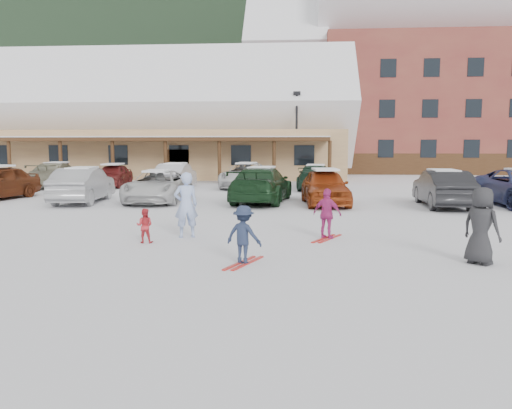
# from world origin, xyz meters

# --- Properties ---
(ground) EXTENTS (160.00, 160.00, 0.00)m
(ground) POSITION_xyz_m (0.00, 0.00, 0.00)
(ground) COLOR silver
(ground) RESTS_ON ground
(forested_hillside) EXTENTS (300.00, 70.00, 38.00)m
(forested_hillside) POSITION_xyz_m (0.00, 85.00, 19.00)
(forested_hillside) COLOR black
(forested_hillside) RESTS_ON ground
(day_lodge) EXTENTS (29.12, 12.50, 10.38)m
(day_lodge) POSITION_xyz_m (-9.00, 27.96, 3.94)
(day_lodge) COLOR tan
(day_lodge) RESTS_ON ground
(alpine_hotel) EXTENTS (31.48, 14.01, 21.48)m
(alpine_hotel) POSITION_xyz_m (14.27, 38.00, 8.63)
(alpine_hotel) COLOR maroon
(alpine_hotel) RESTS_ON ground
(lamp_post) EXTENTS (0.50, 0.25, 6.20)m
(lamp_post) POSITION_xyz_m (1.46, 23.54, 3.51)
(lamp_post) COLOR black
(lamp_post) RESTS_ON ground
(conifer_2) EXTENTS (5.28, 5.28, 12.24)m
(conifer_2) POSITION_xyz_m (-30.00, 42.00, 6.83)
(conifer_2) COLOR black
(conifer_2) RESTS_ON ground
(conifer_3) EXTENTS (3.96, 3.96, 9.18)m
(conifer_3) POSITION_xyz_m (6.00, 44.00, 5.12)
(conifer_3) COLOR black
(conifer_3) RESTS_ON ground
(adult_skier) EXTENTS (0.77, 0.65, 1.80)m
(adult_skier) POSITION_xyz_m (-1.67, 1.56, 0.90)
(adult_skier) COLOR #9FB5E7
(adult_skier) RESTS_ON ground
(toddler_red) EXTENTS (0.45, 0.36, 0.90)m
(toddler_red) POSITION_xyz_m (-2.59, 0.73, 0.45)
(toddler_red) COLOR red
(toddler_red) RESTS_ON ground
(child_navy) EXTENTS (0.93, 0.74, 1.26)m
(child_navy) POSITION_xyz_m (0.21, -1.37, 0.63)
(child_navy) COLOR #1F2A44
(child_navy) RESTS_ON ground
(skis_child_navy) EXTENTS (0.71, 1.37, 0.03)m
(skis_child_navy) POSITION_xyz_m (0.21, -1.37, 0.01)
(skis_child_navy) COLOR red
(skis_child_navy) RESTS_ON ground
(child_magenta) EXTENTS (0.87, 0.68, 1.38)m
(child_magenta) POSITION_xyz_m (2.18, 1.60, 0.69)
(child_magenta) COLOR #B82E79
(child_magenta) RESTS_ON ground
(skis_child_magenta) EXTENTS (0.84, 1.33, 0.03)m
(skis_child_magenta) POSITION_xyz_m (2.18, 1.60, 0.01)
(skis_child_magenta) COLOR red
(skis_child_magenta) RESTS_ON ground
(bystander_dark) EXTENTS (0.93, 0.96, 1.66)m
(bystander_dark) POSITION_xyz_m (5.27, -1.01, 0.83)
(bystander_dark) COLOR #262629
(bystander_dark) RESTS_ON ground
(parked_car_1) EXTENTS (2.09, 4.81, 1.54)m
(parked_car_1) POSITION_xyz_m (-7.98, 9.43, 0.77)
(parked_car_1) COLOR #999A9C
(parked_car_1) RESTS_ON ground
(parked_car_2) EXTENTS (2.43, 5.09, 1.40)m
(parked_car_2) POSITION_xyz_m (-4.77, 9.95, 0.70)
(parked_car_2) COLOR silver
(parked_car_2) RESTS_ON ground
(parked_car_3) EXTENTS (2.81, 5.59, 1.56)m
(parked_car_3) POSITION_xyz_m (-0.13, 10.07, 0.78)
(parked_car_3) COLOR #16351B
(parked_car_3) RESTS_ON ground
(parked_car_4) EXTENTS (2.11, 4.56, 1.51)m
(parked_car_4) POSITION_xyz_m (2.61, 9.49, 0.76)
(parked_car_4) COLOR #A23E15
(parked_car_4) RESTS_ON ground
(parked_car_5) EXTENTS (1.76, 4.63, 1.51)m
(parked_car_5) POSITION_xyz_m (7.40, 9.09, 0.75)
(parked_car_5) COLOR black
(parked_car_5) RESTS_ON ground
(parked_car_7) EXTENTS (2.68, 5.32, 1.48)m
(parked_car_7) POSITION_xyz_m (-12.87, 17.05, 0.74)
(parked_car_7) COLOR gray
(parked_car_7) RESTS_ON ground
(parked_car_8) EXTENTS (1.90, 4.15, 1.38)m
(parked_car_8) POSITION_xyz_m (-9.61, 17.58, 0.69)
(parked_car_8) COLOR maroon
(parked_car_8) RESTS_ON ground
(parked_car_9) EXTENTS (1.61, 4.49, 1.47)m
(parked_car_9) POSITION_xyz_m (-5.51, 16.53, 0.74)
(parked_car_9) COLOR silver
(parked_car_9) RESTS_ON ground
(parked_car_10) EXTENTS (3.05, 5.55, 1.47)m
(parked_car_10) POSITION_xyz_m (-1.50, 17.38, 0.74)
(parked_car_10) COLOR silver
(parked_car_10) RESTS_ON ground
(parked_car_11) EXTENTS (2.33, 4.95, 1.40)m
(parked_car_11) POSITION_xyz_m (2.52, 16.68, 0.70)
(parked_car_11) COLOR #193425
(parked_car_11) RESTS_ON ground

